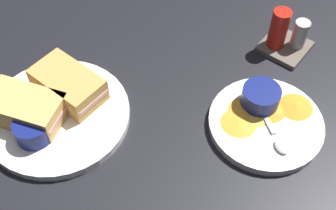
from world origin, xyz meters
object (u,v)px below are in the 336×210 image
Objects in this scene: plate_sandwich_main at (58,115)px; sandwich_half_far at (26,108)px; ramekin_dark_sauce at (33,129)px; spoon_by_dark_ramekin at (61,119)px; ramekin_light_gravy at (261,97)px; condiment_caddy at (285,36)px; spoon_by_gravy_ramekin at (278,140)px; sandwich_half_near at (68,85)px; plate_chips_companion at (266,124)px.

sandwich_half_far is at bearing -132.90° from plate_sandwich_main.
spoon_by_dark_ramekin is (1.08, 5.04, -1.69)cm from ramekin_dark_sauce.
condiment_caddy is (-4.27, 16.77, -0.22)cm from ramekin_light_gravy.
ramekin_light_gravy is at bearing 142.94° from spoon_by_gravy_ramekin.
spoon_by_dark_ramekin is at bearing 77.91° from ramekin_dark_sauce.
sandwich_half_far is 2.39× the size of ramekin_dark_sauce.
spoon_by_dark_ramekin is at bearing -148.33° from spoon_by_gravy_ramekin.
plate_sandwich_main is at bearing 159.49° from spoon_by_dark_ramekin.
spoon_by_dark_ramekin is 1.46× the size of ramekin_light_gravy.
ramekin_light_gravy is 17.31cm from condiment_caddy.
spoon_by_gravy_ramekin is at bearing -37.06° from ramekin_light_gravy.
spoon_by_dark_ramekin reaches higher than plate_sandwich_main.
sandwich_half_far reaches higher than ramekin_light_gravy.
sandwich_half_near is at bearing 77.10° from sandwich_half_far.
sandwich_half_far reaches higher than plate_sandwich_main.
sandwich_half_near reaches higher than ramekin_light_gravy.
condiment_caddy is (24.37, 36.22, -0.59)cm from sandwich_half_near.
ramekin_dark_sauce is 5.43cm from spoon_by_dark_ramekin.
sandwich_half_near is 1.41× the size of condiment_caddy.
spoon_by_gravy_ramekin is 24.52cm from condiment_caddy.
plate_sandwich_main is 5.86cm from sandwich_half_near.
condiment_caddy is at bearing 116.73° from spoon_by_gravy_ramekin.
sandwich_half_near reaches higher than spoon_by_gravy_ramekin.
ramekin_dark_sauce is at bearing -115.35° from condiment_caddy.
plate_sandwich_main is 46.97cm from condiment_caddy.
ramekin_dark_sauce is 41.41cm from spoon_by_gravy_ramekin.
condiment_caddy reaches higher than plate_sandwich_main.
spoon_by_gravy_ramekin is (35.38, 14.37, -2.04)cm from sandwich_half_near.
spoon_by_gravy_ramekin is (33.94, 19.06, 1.16)cm from plate_sandwich_main.
spoon_by_dark_ramekin is 37.64cm from spoon_by_gravy_ramekin.
ramekin_dark_sauce is at bearing -137.09° from plate_chips_companion.
condiment_caddy reaches higher than sandwich_half_far.
sandwich_half_near is 43.66cm from condiment_caddy.
condiment_caddy is (-7.32, 19.31, 2.61)cm from plate_chips_companion.
ramekin_dark_sauce reaches higher than plate_chips_companion.
spoon_by_gravy_ramekin is (3.69, -2.55, 1.16)cm from plate_chips_companion.
spoon_by_dark_ramekin is (3.34, -5.40, -2.04)cm from sandwich_half_near.
plate_sandwich_main is 38.94cm from spoon_by_gravy_ramekin.
ramekin_dark_sauce is at bearing -77.78° from sandwich_half_near.
spoon_by_gravy_ramekin is 0.94× the size of condiment_caddy.
ramekin_light_gravy is at bearing 140.19° from plate_chips_companion.
sandwich_half_far is 0.73× the size of plate_chips_companion.
condiment_caddy is (22.93, 40.91, 2.61)cm from plate_sandwich_main.
plate_chips_companion is 4.87cm from ramekin_light_gravy.
ramekin_dark_sauce is 0.62× the size of spoon_by_dark_ramekin.
ramekin_light_gravy reaches higher than plate_chips_companion.
sandwich_half_near is 1.49× the size of spoon_by_gravy_ramekin.
spoon_by_dark_ramekin is 35.51cm from ramekin_light_gravy.
ramekin_light_gravy is at bearing 42.25° from sandwich_half_far.
ramekin_light_gravy is (26.38, 29.90, -0.03)cm from ramekin_dark_sauce.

